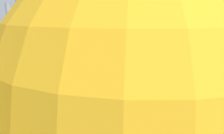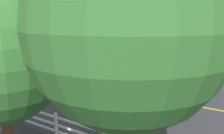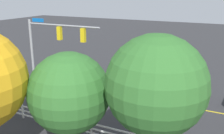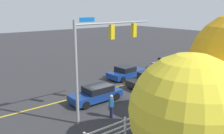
% 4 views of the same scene
% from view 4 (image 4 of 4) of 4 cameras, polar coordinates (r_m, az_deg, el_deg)
% --- Properties ---
extents(ground_plane, '(120.00, 120.00, 0.00)m').
position_cam_4_polar(ground_plane, '(22.78, -1.09, -5.33)').
color(ground_plane, '#2D2D30').
extents(lane_center_stripe, '(28.00, 0.16, 0.01)m').
position_cam_4_polar(lane_center_stripe, '(25.29, 6.12, -3.42)').
color(lane_center_stripe, gold).
rests_on(lane_center_stripe, ground_plane).
extents(signal_assembly, '(6.41, 0.38, 6.93)m').
position_cam_4_polar(signal_assembly, '(16.08, -2.78, 4.33)').
color(signal_assembly, gray).
rests_on(signal_assembly, ground_plane).
extents(car_0, '(4.28, 2.18, 1.41)m').
position_cam_4_polar(car_0, '(23.66, 8.68, -3.05)').
color(car_0, black).
rests_on(car_0, ground_plane).
extents(car_1, '(4.72, 2.19, 1.33)m').
position_cam_4_polar(car_1, '(31.62, 13.35, 0.99)').
color(car_1, slate).
rests_on(car_1, ground_plane).
extents(car_2, '(4.49, 2.21, 1.35)m').
position_cam_4_polar(car_2, '(26.23, 3.43, -1.29)').
color(car_2, navy).
rests_on(car_2, ground_plane).
extents(car_3, '(4.39, 1.99, 1.44)m').
position_cam_4_polar(car_3, '(30.68, 19.86, 0.26)').
color(car_3, maroon).
rests_on(car_3, ground_plane).
extents(car_4, '(4.40, 1.87, 1.33)m').
position_cam_4_polar(car_4, '(19.83, -3.72, -6.34)').
color(car_4, navy).
rests_on(car_4, ground_plane).
extents(pedestrian, '(0.39, 0.47, 1.69)m').
position_cam_4_polar(pedestrian, '(16.90, -0.16, -9.02)').
color(pedestrian, '#191E3F').
rests_on(pedestrian, ground_plane).
extents(white_rail_fence, '(26.10, 0.10, 1.15)m').
position_cam_4_polar(white_rail_fence, '(20.07, 18.84, -7.00)').
color(white_rail_fence, white).
rests_on(white_rail_fence, ground_plane).
extents(tree_0, '(4.26, 4.26, 6.05)m').
position_cam_4_polar(tree_0, '(16.99, 24.29, 0.41)').
color(tree_0, brown).
rests_on(tree_0, ground_plane).
extents(tree_4, '(4.34, 4.34, 6.04)m').
position_cam_4_polar(tree_4, '(9.22, 17.66, -10.21)').
color(tree_4, brown).
rests_on(tree_4, ground_plane).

